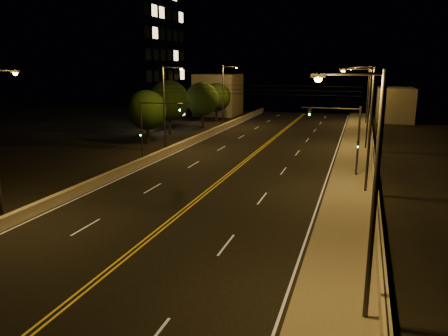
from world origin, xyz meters
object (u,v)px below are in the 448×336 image
(streetlight_6, at_px, (224,92))
(building_tower, at_px, (98,46))
(streetlight_1, at_px, (367,123))
(tree_3, at_px, (216,97))
(streetlight_3, at_px, (366,91))
(traffic_signal_right, at_px, (347,133))
(streetlight_2, at_px, (366,103))
(traffic_signal_left, at_px, (150,124))
(streetlight_5, at_px, (166,103))
(tree_1, at_px, (169,101))
(tree_2, at_px, (202,99))
(streetlight_0, at_px, (368,186))
(tree_0, at_px, (147,110))

(streetlight_6, height_order, building_tower, building_tower)
(streetlight_1, bearing_deg, tree_3, 122.71)
(streetlight_3, relative_size, streetlight_6, 1.00)
(streetlight_1, relative_size, streetlight_6, 1.00)
(traffic_signal_right, distance_m, building_tower, 47.62)
(streetlight_6, bearing_deg, streetlight_2, -34.06)
(streetlight_6, distance_m, building_tower, 21.70)
(streetlight_2, xyz_separation_m, traffic_signal_left, (-20.34, -13.53, -1.55))
(streetlight_5, distance_m, building_tower, 27.92)
(streetlight_6, height_order, tree_1, streetlight_6)
(streetlight_6, relative_size, tree_2, 1.35)
(streetlight_0, bearing_deg, streetlight_6, 112.85)
(streetlight_1, relative_size, tree_3, 1.43)
(streetlight_0, height_order, tree_3, streetlight_0)
(traffic_signal_left, bearing_deg, streetlight_1, -13.56)
(streetlight_1, height_order, streetlight_5, same)
(building_tower, bearing_deg, streetlight_6, 10.75)
(streetlight_3, height_order, streetlight_6, same)
(streetlight_1, distance_m, streetlight_3, 41.70)
(streetlight_5, xyz_separation_m, tree_0, (-4.46, 3.84, -1.28))
(tree_1, bearing_deg, building_tower, 156.24)
(streetlight_2, relative_size, tree_3, 1.43)
(streetlight_3, bearing_deg, tree_2, -155.56)
(tree_1, bearing_deg, streetlight_2, -8.54)
(tree_0, bearing_deg, streetlight_1, -30.03)
(tree_1, bearing_deg, tree_0, -87.27)
(building_tower, relative_size, tree_1, 3.48)
(streetlight_0, height_order, tree_2, streetlight_0)
(streetlight_1, relative_size, building_tower, 0.36)
(streetlight_5, bearing_deg, streetlight_2, 18.76)
(streetlight_0, distance_m, traffic_signal_left, 30.67)
(traffic_signal_right, distance_m, tree_0, 26.41)
(traffic_signal_left, xyz_separation_m, building_tower, (-21.24, 24.22, 8.71))
(streetlight_2, height_order, streetlight_6, same)
(streetlight_0, height_order, tree_0, streetlight_0)
(traffic_signal_left, relative_size, tree_3, 0.94)
(building_tower, xyz_separation_m, tree_2, (17.21, 1.50, -8.18))
(traffic_signal_right, xyz_separation_m, tree_1, (-24.76, 17.48, 0.86))
(streetlight_0, distance_m, tree_1, 48.18)
(streetlight_5, xyz_separation_m, tree_2, (-2.91, 19.47, -1.03))
(streetlight_6, bearing_deg, streetlight_5, -90.00)
(streetlight_3, distance_m, tree_1, 32.62)
(streetlight_5, distance_m, traffic_signal_left, 6.53)
(streetlight_2, relative_size, tree_0, 1.43)
(streetlight_5, relative_size, tree_2, 1.35)
(traffic_signal_left, bearing_deg, tree_1, 108.75)
(streetlight_5, xyz_separation_m, traffic_signal_left, (1.12, -6.24, -1.55))
(streetlight_1, height_order, streetlight_3, same)
(traffic_signal_right, relative_size, building_tower, 0.24)
(streetlight_0, relative_size, tree_3, 1.43)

